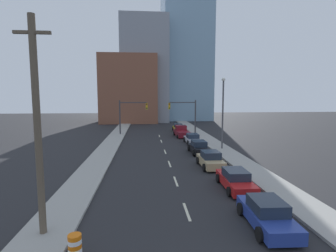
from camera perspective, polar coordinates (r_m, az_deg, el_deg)
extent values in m
cube|color=#9E9B93|center=(52.16, -10.22, -0.81)|extent=(2.62, 92.77, 0.17)
cube|color=#9E9B93|center=(52.79, 5.36, -0.64)|extent=(2.62, 92.77, 0.17)
cube|color=beige|center=(15.97, 4.10, -18.06)|extent=(0.16, 2.40, 0.01)
cube|color=beige|center=(20.99, 1.70, -11.92)|extent=(0.16, 2.40, 0.01)
cube|color=beige|center=(26.05, 0.33, -8.24)|extent=(0.16, 2.40, 0.01)
cube|color=beige|center=(31.57, -0.64, -5.62)|extent=(0.16, 2.40, 0.01)
cube|color=beige|center=(38.82, -1.47, -3.33)|extent=(0.16, 2.40, 0.01)
cube|color=beige|center=(43.97, -1.89, -2.17)|extent=(0.16, 2.40, 0.01)
cube|color=brown|center=(70.38, -8.32, 7.83)|extent=(14.00, 16.00, 16.67)
cube|color=gray|center=(74.54, -5.08, 11.57)|extent=(12.00, 20.00, 26.48)
cube|color=#7A9EB7|center=(80.22, 3.65, 15.96)|extent=(13.00, 20.00, 39.65)
cylinder|color=#38383D|center=(45.41, -10.43, 1.78)|extent=(0.24, 0.24, 5.96)
cylinder|color=#38383D|center=(45.12, -7.59, 5.09)|extent=(4.58, 0.16, 0.16)
cube|color=#B79319|center=(45.09, -4.66, 4.32)|extent=(0.34, 0.32, 1.10)
cylinder|color=#4C0C0C|center=(44.91, -4.66, 4.74)|extent=(0.22, 0.04, 0.22)
cylinder|color=yellow|center=(44.92, -4.66, 4.31)|extent=(0.22, 0.04, 0.22)
cylinder|color=#0C3F14|center=(44.94, -4.65, 3.88)|extent=(0.22, 0.04, 0.22)
cylinder|color=#38383D|center=(46.05, 5.97, 1.92)|extent=(0.24, 0.24, 5.96)
cylinder|color=#38383D|center=(45.53, 3.17, 5.14)|extent=(4.58, 0.16, 0.16)
cube|color=#B79319|center=(45.28, 0.29, 4.35)|extent=(0.34, 0.32, 1.10)
cylinder|color=#4C0C0C|center=(45.10, 0.31, 4.77)|extent=(0.22, 0.04, 0.22)
cylinder|color=yellow|center=(45.11, 0.31, 4.34)|extent=(0.22, 0.04, 0.22)
cylinder|color=#0C3F14|center=(45.13, 0.30, 3.91)|extent=(0.22, 0.04, 0.22)
cylinder|color=brown|center=(13.32, -26.52, -0.79)|extent=(0.32, 0.32, 10.21)
cube|color=brown|center=(13.51, -27.49, 17.64)|extent=(1.60, 0.14, 0.14)
cylinder|color=white|center=(12.63, -19.58, -24.08)|extent=(0.56, 0.56, 0.19)
cylinder|color=orange|center=(12.54, -19.61, -23.33)|extent=(0.56, 0.56, 0.19)
cylinder|color=white|center=(12.44, -19.65, -22.57)|extent=(0.56, 0.56, 0.19)
cylinder|color=orange|center=(12.35, -19.69, -21.80)|extent=(0.56, 0.56, 0.19)
cylinder|color=#4C4C51|center=(32.90, 11.81, 2.15)|extent=(0.20, 0.20, 8.43)
sphere|color=white|center=(32.87, 12.00, 9.89)|extent=(0.44, 0.44, 0.44)
cube|color=navy|center=(14.99, 20.71, -18.03)|extent=(1.91, 4.45, 0.65)
cube|color=#1E2838|center=(14.75, 20.81, -15.82)|extent=(1.61, 2.03, 0.61)
cylinder|color=black|center=(15.91, 15.50, -17.02)|extent=(0.25, 0.70, 0.69)
cylinder|color=black|center=(16.55, 21.73, -16.32)|extent=(0.25, 0.70, 0.69)
cylinder|color=black|center=(13.62, 19.36, -21.40)|extent=(0.25, 0.70, 0.69)
cylinder|color=black|center=(14.35, 26.53, -20.20)|extent=(0.25, 0.70, 0.69)
cube|color=red|center=(19.88, 14.48, -11.70)|extent=(1.82, 4.67, 0.63)
cube|color=#1E2838|center=(19.70, 14.54, -10.02)|extent=(1.56, 2.12, 0.59)
cylinder|color=black|center=(20.99, 10.86, -11.11)|extent=(0.23, 0.66, 0.65)
cylinder|color=black|center=(21.51, 15.56, -10.80)|extent=(0.23, 0.66, 0.65)
cylinder|color=black|center=(18.38, 13.18, -13.75)|extent=(0.23, 0.66, 0.65)
cylinder|color=black|center=(18.96, 18.50, -13.28)|extent=(0.23, 0.66, 0.65)
cube|color=tan|center=(25.07, 9.24, -7.65)|extent=(1.86, 4.25, 0.69)
cube|color=#1E2838|center=(24.92, 9.27, -6.17)|extent=(1.60, 1.93, 0.64)
cylinder|color=black|center=(26.13, 6.51, -7.45)|extent=(0.24, 0.71, 0.71)
cylinder|color=black|center=(26.58, 10.41, -7.27)|extent=(0.24, 0.71, 0.71)
cylinder|color=black|center=(23.67, 7.92, -8.95)|extent=(0.24, 0.71, 0.71)
cylinder|color=black|center=(24.17, 12.19, -8.71)|extent=(0.24, 0.71, 0.71)
cube|color=black|center=(30.92, 6.72, -4.94)|extent=(1.87, 4.59, 0.66)
cube|color=#1E2838|center=(30.80, 6.73, -3.77)|extent=(1.59, 2.09, 0.62)
cylinder|color=black|center=(32.12, 4.55, -4.79)|extent=(0.24, 0.72, 0.71)
cylinder|color=black|center=(32.51, 7.72, -4.69)|extent=(0.24, 0.72, 0.71)
cylinder|color=black|center=(29.41, 5.60, -5.85)|extent=(0.24, 0.72, 0.71)
cylinder|color=black|center=(29.84, 9.04, -5.73)|extent=(0.24, 0.72, 0.71)
cube|color=#B2B2BC|center=(36.95, 5.36, -3.07)|extent=(1.84, 4.60, 0.62)
cube|color=#1E2838|center=(36.86, 5.37, -2.14)|extent=(1.57, 2.08, 0.59)
cylinder|color=black|center=(38.18, 3.60, -2.97)|extent=(0.24, 0.72, 0.72)
cylinder|color=black|center=(38.52, 6.25, -2.91)|extent=(0.24, 0.72, 0.72)
cylinder|color=black|center=(35.44, 4.39, -3.71)|extent=(0.24, 0.72, 0.72)
cylinder|color=black|center=(35.81, 7.23, -3.64)|extent=(0.24, 0.72, 0.72)
cube|color=maroon|center=(43.19, 3.03, -1.56)|extent=(2.24, 5.52, 0.83)
cube|color=maroon|center=(43.87, 2.83, -0.35)|extent=(1.80, 1.72, 0.81)
cylinder|color=black|center=(44.68, 1.34, -1.64)|extent=(0.25, 0.62, 0.61)
cylinder|color=black|center=(45.06, 3.86, -1.58)|extent=(0.25, 0.62, 0.61)
cylinder|color=black|center=(41.41, 2.12, -2.29)|extent=(0.25, 0.62, 0.61)
cylinder|color=black|center=(41.81, 4.83, -2.22)|extent=(0.25, 0.62, 0.61)
cube|color=gold|center=(50.04, 2.21, -0.54)|extent=(1.91, 4.37, 0.62)
cube|color=#1E2838|center=(49.97, 2.21, 0.14)|extent=(1.61, 1.99, 0.58)
cylinder|color=black|center=(51.31, 1.06, -0.54)|extent=(0.24, 0.68, 0.67)
cylinder|color=black|center=(51.47, 3.08, -0.53)|extent=(0.24, 0.68, 0.67)
cylinder|color=black|center=(48.67, 1.28, -0.93)|extent=(0.24, 0.68, 0.67)
cylinder|color=black|center=(48.83, 3.41, -0.91)|extent=(0.24, 0.68, 0.67)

